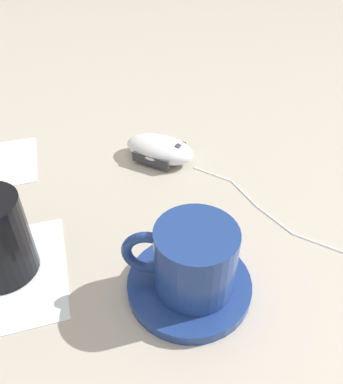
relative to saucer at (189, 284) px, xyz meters
The scene contains 5 objects.
ground_plane 0.17m from the saucer, 129.64° to the left, with size 3.00×3.00×0.00m, color #B2A899.
saucer is the anchor object (origin of this frame).
coffee_cup 0.04m from the saucer, 57.74° to the right, with size 0.11×0.08×0.07m.
computer_mouse 0.24m from the saucer, 91.49° to the left, with size 0.12×0.11×0.03m.
mouse_cable 0.18m from the saucer, 17.60° to the left, with size 0.29×0.27×0.00m.
Camera 1 is at (0.06, -0.36, 0.31)m, focal length 35.00 mm.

